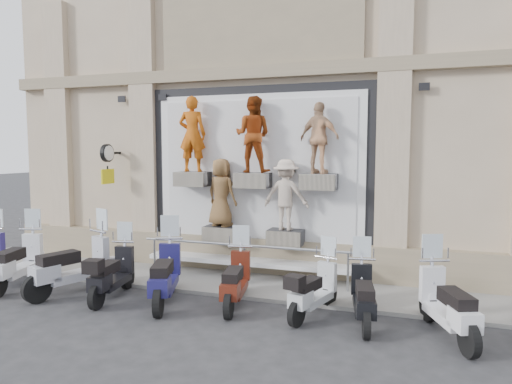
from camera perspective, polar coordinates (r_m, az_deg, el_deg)
ground at (r=8.74m, az=-6.07°, el=-15.05°), size 90.00×90.00×0.00m
sidewalk at (r=10.57m, az=-1.26°, el=-11.15°), size 16.00×2.20×0.08m
building at (r=15.14m, az=5.23°, el=16.59°), size 14.00×8.60×12.00m
shop_vitrine at (r=10.76m, az=0.07°, el=2.03°), size 5.60×0.83×4.30m
guard_rail at (r=10.37m, az=-1.45°, el=-9.04°), size 5.06×0.10×0.93m
clock_sign_bracket at (r=12.33m, az=-18.05°, el=3.97°), size 0.10×0.80×1.02m
scooter_b at (r=11.42m, az=-27.69°, el=-6.43°), size 1.09×2.13×1.66m
scooter_c at (r=10.39m, az=-21.91°, el=-7.10°), size 1.35×2.23×1.74m
scooter_d at (r=9.83m, az=-17.52°, el=-8.41°), size 0.82×1.90×1.49m
scooter_e at (r=9.23m, az=-11.33°, el=-8.60°), size 1.27×2.13×1.67m
scooter_f at (r=8.92m, az=-2.57°, el=-9.55°), size 0.86×1.91×1.50m
scooter_g at (r=8.49m, az=7.28°, el=-10.73°), size 0.98×1.78×1.39m
scooter_h at (r=8.28m, az=13.33°, el=-11.08°), size 0.81×1.83×1.44m
scooter_i at (r=8.10m, az=22.88°, el=-11.20°), size 1.23×2.02×1.58m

